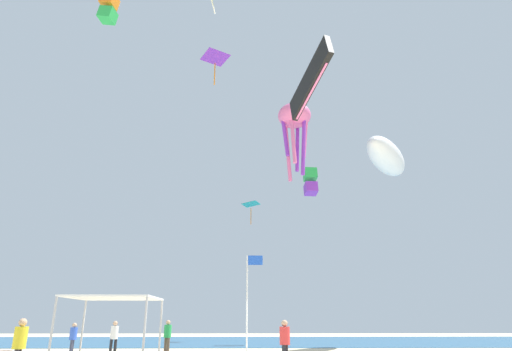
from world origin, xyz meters
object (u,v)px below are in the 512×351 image
at_px(kite_box_green, 311,182).
at_px(kite_octopus_pink, 295,119).
at_px(person_central, 20,341).
at_px(kite_diamond_purple, 215,59).
at_px(person_near_tent, 114,335).
at_px(kite_diamond_teal, 251,205).
at_px(person_far_shore, 168,333).
at_px(kite_box_orange, 108,8).
at_px(kite_inflatable_white, 386,157).
at_px(person_rightmost, 73,336).
at_px(canopy_tent, 114,301).
at_px(kite_parafoil_black, 310,81).
at_px(person_leftmost, 285,339).
at_px(banner_flag, 249,300).

xyz_separation_m(kite_box_green, kite_octopus_pink, (-2.30, -8.43, 1.91)).
bearing_deg(person_central, kite_box_green, 132.36).
bearing_deg(person_central, kite_diamond_purple, 149.56).
distance_m(person_near_tent, person_central, 9.30).
bearing_deg(kite_diamond_teal, kite_box_green, -115.74).
height_order(person_near_tent, person_far_shore, person_far_shore).
bearing_deg(person_far_shore, kite_box_orange, -94.85).
bearing_deg(kite_inflatable_white, kite_box_orange, 142.93).
xyz_separation_m(kite_diamond_teal, kite_inflatable_white, (10.42, -10.81, 1.07)).
height_order(kite_diamond_teal, kite_inflatable_white, kite_inflatable_white).
bearing_deg(kite_box_green, kite_diamond_purple, -161.07).
xyz_separation_m(person_rightmost, kite_diamond_teal, (9.88, 16.47, 11.83)).
xyz_separation_m(person_rightmost, kite_octopus_pink, (12.81, 2.41, 14.43)).
distance_m(canopy_tent, person_central, 3.43).
bearing_deg(canopy_tent, kite_octopus_pink, 58.29).
relative_size(kite_parafoil_black, kite_diamond_purple, 1.45).
relative_size(person_near_tent, kite_box_green, 0.71).
relative_size(person_rightmost, kite_box_orange, 0.77).
bearing_deg(kite_parafoil_black, person_central, 80.71).
distance_m(person_central, kite_diamond_teal, 29.75).
bearing_deg(kite_inflatable_white, kite_diamond_purple, 116.20).
bearing_deg(kite_diamond_teal, kite_box_orange, 173.69).
bearing_deg(person_leftmost, canopy_tent, 143.06).
height_order(person_near_tent, kite_octopus_pink, kite_octopus_pink).
bearing_deg(canopy_tent, person_leftmost, 29.99).
xyz_separation_m(kite_diamond_teal, kite_octopus_pink, (2.92, -14.06, 2.60)).
xyz_separation_m(person_central, kite_inflatable_white, (18.44, 15.33, 12.81)).
relative_size(banner_flag, kite_parafoil_black, 0.98).
relative_size(person_near_tent, person_leftmost, 0.99).
bearing_deg(person_leftmost, banner_flag, 167.88).
xyz_separation_m(canopy_tent, kite_diamond_teal, (4.88, 26.68, 10.48)).
bearing_deg(person_near_tent, kite_diamond_purple, 2.07).
height_order(kite_parafoil_black, kite_box_orange, kite_box_orange).
relative_size(person_leftmost, banner_flag, 0.43).
xyz_separation_m(person_rightmost, kite_box_orange, (0.23, -1.89, 20.23)).
distance_m(person_leftmost, person_central, 9.56).
relative_size(person_rightmost, kite_octopus_pink, 0.29).
bearing_deg(banner_flag, person_near_tent, 130.22).
bearing_deg(person_leftmost, kite_box_green, 9.88).
bearing_deg(canopy_tent, person_far_shore, 90.47).
relative_size(person_far_shore, kite_octopus_pink, 0.32).
xyz_separation_m(person_central, kite_diamond_teal, (8.02, 26.14, 11.74)).
bearing_deg(kite_box_orange, person_leftmost, 74.75).
bearing_deg(person_central, person_rightmost, 176.13).
distance_m(person_rightmost, kite_diamond_teal, 22.56).
xyz_separation_m(banner_flag, kite_diamond_teal, (0.38, 25.33, 10.38)).
distance_m(kite_box_green, kite_diamond_purple, 13.73).
xyz_separation_m(person_near_tent, person_leftmost, (8.65, -6.39, 0.01)).
xyz_separation_m(person_leftmost, kite_diamond_purple, (-4.41, 13.90, 22.54)).
bearing_deg(canopy_tent, kite_box_orange, 119.88).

